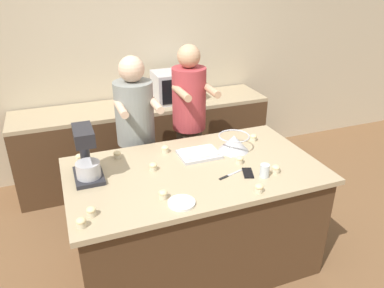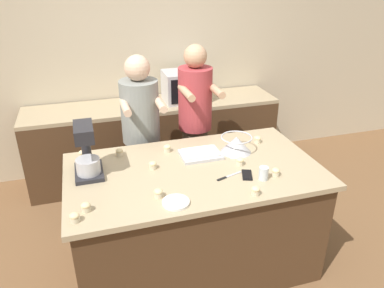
{
  "view_description": "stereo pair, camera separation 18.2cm",
  "coord_description": "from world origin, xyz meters",
  "px_view_note": "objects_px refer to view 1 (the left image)",
  "views": [
    {
      "loc": [
        -0.89,
        -2.29,
        2.29
      ],
      "look_at": [
        0.0,
        0.05,
        1.08
      ],
      "focal_mm": 35.0,
      "sensor_mm": 36.0,
      "label": 1
    },
    {
      "loc": [
        -0.72,
        -2.34,
        2.29
      ],
      "look_at": [
        0.0,
        0.05,
        1.08
      ],
      "focal_mm": 35.0,
      "sensor_mm": 36.0,
      "label": 2
    }
  ],
  "objects_px": {
    "cupcake_8": "(117,155)",
    "cupcake_9": "(240,160)",
    "person_right": "(189,128)",
    "stand_mixer": "(86,157)",
    "cupcake_10": "(165,149)",
    "cupcake_2": "(91,211)",
    "cupcake_5": "(153,167)",
    "mixing_bowl": "(234,142)",
    "microwave_oven": "(175,86)",
    "baking_tray": "(199,154)",
    "cupcake_6": "(276,169)",
    "person_left": "(136,140)",
    "cupcake_1": "(259,188)",
    "cupcake_7": "(81,223)",
    "cupcake_3": "(79,158)",
    "knife": "(229,175)",
    "cupcake_0": "(253,137)",
    "drinking_glass": "(265,171)",
    "small_plate": "(182,203)",
    "cell_phone": "(248,173)",
    "cupcake_4": "(163,194)"
  },
  "relations": [
    {
      "from": "person_right",
      "to": "stand_mixer",
      "type": "height_order",
      "value": "person_right"
    },
    {
      "from": "cupcake_5",
      "to": "cupcake_9",
      "type": "distance_m",
      "value": 0.66
    },
    {
      "from": "microwave_oven",
      "to": "small_plate",
      "type": "bearing_deg",
      "value": -107.38
    },
    {
      "from": "mixing_bowl",
      "to": "baking_tray",
      "type": "xyz_separation_m",
      "value": [
        -0.3,
        0.01,
        -0.05
      ]
    },
    {
      "from": "cupcake_6",
      "to": "cupcake_8",
      "type": "xyz_separation_m",
      "value": [
        -1.05,
        0.64,
        0.0
      ]
    },
    {
      "from": "stand_mixer",
      "to": "cupcake_10",
      "type": "xyz_separation_m",
      "value": [
        0.63,
        0.19,
        -0.14
      ]
    },
    {
      "from": "cupcake_7",
      "to": "cupcake_8",
      "type": "bearing_deg",
      "value": 65.46
    },
    {
      "from": "microwave_oven",
      "to": "cupcake_3",
      "type": "height_order",
      "value": "microwave_oven"
    },
    {
      "from": "cupcake_4",
      "to": "cupcake_5",
      "type": "relative_size",
      "value": 1.0
    },
    {
      "from": "baking_tray",
      "to": "cell_phone",
      "type": "xyz_separation_m",
      "value": [
        0.23,
        -0.39,
        -0.01
      ]
    },
    {
      "from": "person_right",
      "to": "microwave_oven",
      "type": "bearing_deg",
      "value": 81.54
    },
    {
      "from": "cupcake_1",
      "to": "cupcake_7",
      "type": "height_order",
      "value": "same"
    },
    {
      "from": "person_right",
      "to": "drinking_glass",
      "type": "xyz_separation_m",
      "value": [
        0.18,
        -1.07,
        0.06
      ]
    },
    {
      "from": "cupcake_0",
      "to": "baking_tray",
      "type": "bearing_deg",
      "value": -170.15
    },
    {
      "from": "knife",
      "to": "cupcake_0",
      "type": "height_order",
      "value": "cupcake_0"
    },
    {
      "from": "baking_tray",
      "to": "cupcake_2",
      "type": "relative_size",
      "value": 5.26
    },
    {
      "from": "mixing_bowl",
      "to": "cupcake_0",
      "type": "xyz_separation_m",
      "value": [
        0.24,
        0.11,
        -0.04
      ]
    },
    {
      "from": "person_left",
      "to": "cupcake_9",
      "type": "distance_m",
      "value": 1.04
    },
    {
      "from": "microwave_oven",
      "to": "cupcake_0",
      "type": "bearing_deg",
      "value": -77.11
    },
    {
      "from": "microwave_oven",
      "to": "cupcake_5",
      "type": "relative_size",
      "value": 7.61
    },
    {
      "from": "cupcake_6",
      "to": "cell_phone",
      "type": "bearing_deg",
      "value": 163.09
    },
    {
      "from": "cupcake_9",
      "to": "cupcake_5",
      "type": "bearing_deg",
      "value": 168.48
    },
    {
      "from": "baking_tray",
      "to": "cupcake_2",
      "type": "bearing_deg",
      "value": -151.05
    },
    {
      "from": "microwave_oven",
      "to": "cupcake_8",
      "type": "height_order",
      "value": "microwave_oven"
    },
    {
      "from": "person_left",
      "to": "person_right",
      "type": "relative_size",
      "value": 0.96
    },
    {
      "from": "person_right",
      "to": "cupcake_7",
      "type": "relative_size",
      "value": 27.36
    },
    {
      "from": "cupcake_5",
      "to": "cupcake_6",
      "type": "bearing_deg",
      "value": -23.16
    },
    {
      "from": "baking_tray",
      "to": "cupcake_4",
      "type": "bearing_deg",
      "value": -132.99
    },
    {
      "from": "microwave_oven",
      "to": "cupcake_10",
      "type": "bearing_deg",
      "value": -112.07
    },
    {
      "from": "microwave_oven",
      "to": "drinking_glass",
      "type": "relative_size",
      "value": 4.75
    },
    {
      "from": "person_left",
      "to": "cupcake_8",
      "type": "bearing_deg",
      "value": -121.11
    },
    {
      "from": "mixing_bowl",
      "to": "microwave_oven",
      "type": "bearing_deg",
      "value": 91.94
    },
    {
      "from": "person_right",
      "to": "small_plate",
      "type": "height_order",
      "value": "person_right"
    },
    {
      "from": "cupcake_2",
      "to": "cupcake_6",
      "type": "relative_size",
      "value": 1.0
    },
    {
      "from": "mixing_bowl",
      "to": "cupcake_2",
      "type": "height_order",
      "value": "mixing_bowl"
    },
    {
      "from": "mixing_bowl",
      "to": "stand_mixer",
      "type": "bearing_deg",
      "value": -178.79
    },
    {
      "from": "drinking_glass",
      "to": "cupcake_9",
      "type": "bearing_deg",
      "value": 106.79
    },
    {
      "from": "baking_tray",
      "to": "cupcake_8",
      "type": "height_order",
      "value": "cupcake_8"
    },
    {
      "from": "baking_tray",
      "to": "cupcake_8",
      "type": "distance_m",
      "value": 0.65
    },
    {
      "from": "person_right",
      "to": "cupcake_1",
      "type": "relative_size",
      "value": 27.36
    },
    {
      "from": "cell_phone",
      "to": "small_plate",
      "type": "relative_size",
      "value": 0.89
    },
    {
      "from": "person_right",
      "to": "stand_mixer",
      "type": "relative_size",
      "value": 4.26
    },
    {
      "from": "knife",
      "to": "cupcake_2",
      "type": "height_order",
      "value": "cupcake_2"
    },
    {
      "from": "cupcake_7",
      "to": "cupcake_8",
      "type": "height_order",
      "value": "same"
    },
    {
      "from": "cupcake_2",
      "to": "cupcake_8",
      "type": "distance_m",
      "value": 0.75
    },
    {
      "from": "cupcake_2",
      "to": "cupcake_3",
      "type": "distance_m",
      "value": 0.75
    },
    {
      "from": "person_left",
      "to": "knife",
      "type": "xyz_separation_m",
      "value": [
        0.46,
        -0.97,
        0.06
      ]
    },
    {
      "from": "cupcake_5",
      "to": "cupcake_9",
      "type": "relative_size",
      "value": 1.0
    },
    {
      "from": "cupcake_8",
      "to": "cupcake_9",
      "type": "xyz_separation_m",
      "value": [
        0.86,
        -0.42,
        0.0
      ]
    },
    {
      "from": "person_left",
      "to": "small_plate",
      "type": "relative_size",
      "value": 9.03
    }
  ]
}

